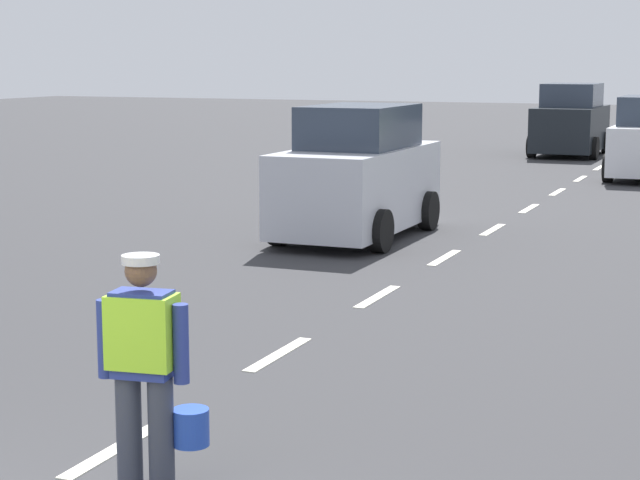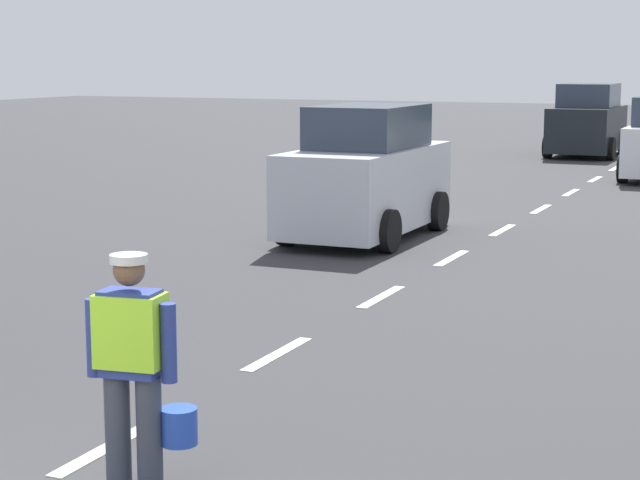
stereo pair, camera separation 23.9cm
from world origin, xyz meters
name	(u,v)px [view 2 (the right image)]	position (x,y,z in m)	size (l,w,h in m)	color
ground_plane	(573,191)	(0.00, 21.00, 0.00)	(96.00, 96.00, 0.00)	#333335
lane_center_line	(605,174)	(0.00, 25.20, 0.00)	(0.14, 46.40, 0.01)	silver
road_worker	(135,360)	(0.67, 2.08, 0.93)	(0.75, 0.44, 1.67)	#383D4C
car_oncoming_lead	(366,177)	(-1.92, 13.06, 1.02)	(1.95, 4.03, 2.20)	silver
car_oncoming_third	(587,122)	(-1.46, 30.39, 1.02)	(2.07, 3.80, 2.20)	black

